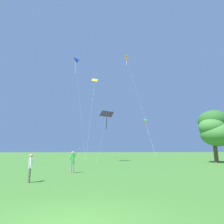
# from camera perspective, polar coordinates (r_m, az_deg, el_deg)

# --- Properties ---
(kite_yellow_diamond) EXTENTS (2.52, 7.45, 15.88)m
(kite_yellow_diamond) POSITION_cam_1_polar(r_m,az_deg,el_deg) (38.33, -5.19, 8.16)
(kite_yellow_diamond) COLOR yellow
(kite_yellow_diamond) RESTS_ON ground_plane
(kite_black_large) EXTENTS (3.53, 6.04, 8.52)m
(kite_black_large) POSITION_cam_1_polar(r_m,az_deg,el_deg) (32.31, -1.63, -1.30)
(kite_black_large) COLOR black
(kite_black_large) RESTS_ON ground_plane
(kite_green_small) EXTENTS (1.82, 10.52, 10.54)m
(kite_green_small) POSITION_cam_1_polar(r_m,az_deg,el_deg) (53.55, 9.48, -2.36)
(kite_green_small) COLOR green
(kite_green_small) RESTS_ON ground_plane
(kite_blue_delta) EXTENTS (3.31, 8.08, 23.01)m
(kite_blue_delta) POSITION_cam_1_polar(r_m,az_deg,el_deg) (46.23, -10.62, 15.09)
(kite_blue_delta) COLOR blue
(kite_blue_delta) RESTS_ON ground_plane
(kite_orange_box) EXTENTS (3.56, 9.11, 26.31)m
(kite_orange_box) POSITION_cam_1_polar(r_m,az_deg,el_deg) (52.40, 4.31, 15.46)
(kite_orange_box) COLOR orange
(kite_orange_box) RESTS_ON ground_plane
(person_foreground_watcher) EXTENTS (0.54, 0.24, 1.70)m
(person_foreground_watcher) POSITION_cam_1_polar(r_m,az_deg,el_deg) (16.47, -11.50, -13.62)
(person_foreground_watcher) COLOR gray
(person_foreground_watcher) RESTS_ON ground_plane
(person_in_blue_jacket) EXTENTS (0.23, 0.50, 1.57)m
(person_in_blue_jacket) POSITION_cam_1_polar(r_m,az_deg,el_deg) (12.33, -22.91, -14.21)
(person_in_blue_jacket) COLOR #665B4C
(person_in_blue_jacket) RESTS_ON ground_plane
(tree_right_cluster) EXTENTS (5.16, 5.31, 7.88)m
(tree_right_cluster) POSITION_cam_1_polar(r_m,az_deg,el_deg) (33.07, 28.01, -4.23)
(tree_right_cluster) COLOR brown
(tree_right_cluster) RESTS_ON ground_plane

